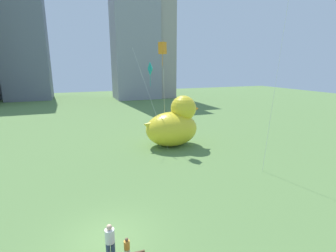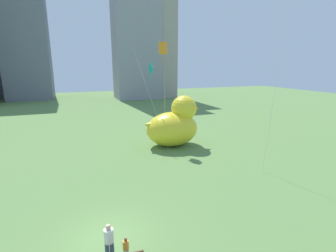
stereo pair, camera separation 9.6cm
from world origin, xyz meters
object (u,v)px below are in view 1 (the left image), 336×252
at_px(person_adult, 110,240).
at_px(kite_orange, 162,49).
at_px(kite_teal, 151,71).
at_px(person_child, 127,248).
at_px(giant_inflatable_duck, 174,125).

distance_m(person_adult, kite_orange, 18.71).
height_order(kite_teal, kite_orange, kite_orange).
height_order(person_child, giant_inflatable_duck, giant_inflatable_duck).
xyz_separation_m(kite_teal, kite_orange, (1.11, -0.26, 2.16)).
bearing_deg(person_adult, person_child, -24.57).
bearing_deg(kite_teal, giant_inflatable_duck, -49.40).
bearing_deg(kite_orange, giant_inflatable_duck, -71.95).
bearing_deg(kite_orange, person_child, -115.05).
bearing_deg(person_adult, kite_teal, 66.45).
bearing_deg(kite_teal, kite_orange, -13.24).
bearing_deg(person_adult, giant_inflatable_duck, 57.97).
relative_size(person_adult, giant_inflatable_duck, 0.27).
relative_size(kite_teal, kite_orange, 0.81).
height_order(person_adult, kite_teal, kite_teal).
xyz_separation_m(person_child, kite_teal, (5.94, 15.34, 6.66)).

